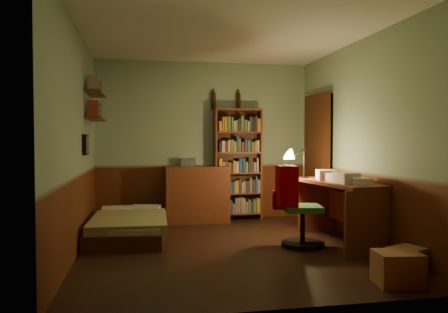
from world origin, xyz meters
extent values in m
cube|color=black|center=(0.00, 0.00, -0.01)|extent=(3.50, 4.00, 0.02)
cube|color=silver|center=(0.00, 0.00, 2.61)|extent=(3.50, 4.00, 0.02)
cube|color=#87A482|center=(0.00, 2.01, 1.30)|extent=(3.50, 0.02, 2.60)
cube|color=#87A482|center=(-1.76, 0.00, 1.30)|extent=(0.02, 4.00, 2.60)
cube|color=#87A482|center=(1.76, 0.00, 1.30)|extent=(0.02, 4.00, 2.60)
cube|color=#87A482|center=(0.00, -2.01, 1.30)|extent=(3.50, 0.02, 2.60)
cube|color=black|center=(1.72, 1.30, 1.00)|extent=(0.06, 0.90, 2.00)
cube|color=#3A1A0B|center=(1.69, 1.30, 1.00)|extent=(0.02, 0.98, 2.08)
cube|color=olive|center=(-1.19, 0.82, 0.26)|extent=(1.06, 1.79, 0.51)
cube|color=#5A2A18|center=(-0.16, 1.77, 0.45)|extent=(1.01, 0.50, 0.89)
cube|color=#B2B2B7|center=(-0.28, 1.89, 0.96)|extent=(0.26, 0.20, 0.13)
cube|color=#5A2A18|center=(0.54, 1.85, 0.91)|extent=(0.79, 0.26, 1.82)
cylinder|color=black|center=(0.15, 1.96, 1.96)|extent=(0.09, 0.09, 0.27)
cylinder|color=black|center=(0.57, 1.96, 1.96)|extent=(0.08, 0.08, 0.27)
cube|color=#5A2A18|center=(1.44, -0.01, 0.39)|extent=(0.80, 1.54, 0.79)
cube|color=silver|center=(1.37, 0.20, 0.85)|extent=(0.30, 0.37, 0.13)
cone|color=black|center=(1.17, 0.50, 1.07)|extent=(0.20, 0.20, 0.57)
cube|color=#2D5D2D|center=(0.91, -0.12, 0.50)|extent=(0.57, 0.52, 1.00)
cube|color=#B00002|center=(0.79, 0.10, 1.25)|extent=(0.37, 0.47, 0.49)
cube|color=#5A2A18|center=(-1.64, 1.10, 1.60)|extent=(0.20, 0.90, 0.03)
cube|color=#5A2A18|center=(-1.64, 1.10, 1.95)|extent=(0.20, 0.90, 0.03)
cube|color=black|center=(-1.72, 0.60, 1.25)|extent=(0.04, 0.32, 0.26)
cube|color=olive|center=(1.23, -1.64, 0.15)|extent=(0.43, 0.36, 0.30)
cube|color=olive|center=(1.56, -1.28, 0.12)|extent=(0.40, 0.37, 0.23)
camera|label=1|loc=(-1.04, -5.17, 1.29)|focal=35.00mm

